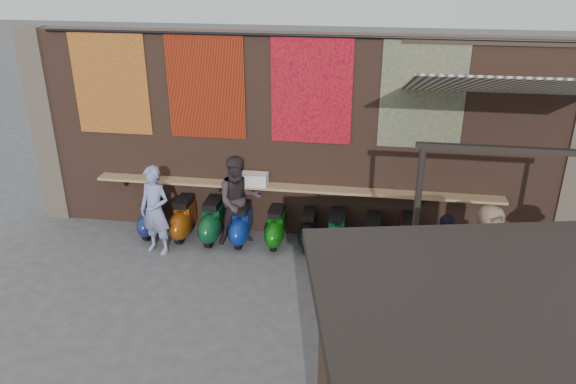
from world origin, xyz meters
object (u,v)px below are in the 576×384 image
object	(u,v)px
scooter_stool_2	(213,221)
shopper_navy	(444,259)
scooter_stool_1	(184,219)
diner_right	(239,201)
scooter_stool_5	(308,230)
shopper_tan	(486,249)
scooter_stool_6	(336,232)
shelf_box	(251,179)
scooter_stool_7	(373,235)
diner_left	(155,210)
scooter_stool_4	(276,228)
scooter_stool_3	(241,225)
scooter_stool_8	(408,236)
scooter_stool_0	(151,218)

from	to	relation	value
scooter_stool_2	shopper_navy	size ratio (longest dim) A/B	0.56
scooter_stool_1	diner_right	bearing A→B (deg)	-2.03
scooter_stool_5	shopper_tan	world-z (taller)	shopper_tan
scooter_stool_2	scooter_stool_1	bearing A→B (deg)	175.63
scooter_stool_1	scooter_stool_6	size ratio (longest dim) A/B	1.08
shelf_box	scooter_stool_2	size ratio (longest dim) A/B	0.73
shelf_box	scooter_stool_6	distance (m)	1.96
scooter_stool_7	diner_left	distance (m)	4.16
scooter_stool_4	scooter_stool_5	xyz separation A→B (m)	(0.64, 0.04, -0.01)
scooter_stool_3	scooter_stool_6	world-z (taller)	scooter_stool_3
scooter_stool_2	scooter_stool_3	xyz separation A→B (m)	(0.59, -0.01, -0.03)
scooter_stool_2	scooter_stool_6	xyz separation A→B (m)	(2.46, 0.01, -0.04)
scooter_stool_6	scooter_stool_8	bearing A→B (deg)	2.03
diner_right	shopper_tan	bearing A→B (deg)	-36.69
scooter_stool_5	diner_right	world-z (taller)	diner_right
scooter_stool_5	shopper_navy	bearing A→B (deg)	-32.44
shelf_box	diner_right	bearing A→B (deg)	-121.73
scooter_stool_2	shopper_navy	distance (m)	4.55
scooter_stool_6	shopper_tan	xyz separation A→B (m)	(2.55, -1.06, 0.42)
scooter_stool_0	scooter_stool_5	world-z (taller)	scooter_stool_0
scooter_stool_4	scooter_stool_5	bearing A→B (deg)	3.51
scooter_stool_7	scooter_stool_1	bearing A→B (deg)	179.34
scooter_stool_0	scooter_stool_1	world-z (taller)	scooter_stool_1
scooter_stool_5	diner_left	world-z (taller)	diner_left
scooter_stool_4	scooter_stool_2	bearing A→B (deg)	-179.82
scooter_stool_2	diner_right	size ratio (longest dim) A/B	0.49
shopper_tan	scooter_stool_1	bearing A→B (deg)	141.53
scooter_stool_3	scooter_stool_7	distance (m)	2.57
scooter_stool_1	scooter_stool_6	xyz separation A→B (m)	(3.08, -0.04, -0.03)
shopper_navy	scooter_stool_4	bearing A→B (deg)	-55.23
diner_left	diner_right	size ratio (longest dim) A/B	0.97
scooter_stool_1	scooter_stool_4	world-z (taller)	scooter_stool_1
scooter_stool_7	scooter_stool_3	bearing A→B (deg)	-179.73
diner_left	diner_right	xyz separation A→B (m)	(1.48, 0.60, 0.03)
diner_right	scooter_stool_4	bearing A→B (deg)	-23.54
scooter_stool_4	diner_left	size ratio (longest dim) A/B	0.45
scooter_stool_0	scooter_stool_7	world-z (taller)	scooter_stool_0
scooter_stool_0	scooter_stool_1	bearing A→B (deg)	0.10
shelf_box	scooter_stool_3	xyz separation A→B (m)	(-0.15, -0.31, -0.86)
scooter_stool_8	scooter_stool_3	bearing A→B (deg)	-178.87
scooter_stool_2	diner_left	size ratio (longest dim) A/B	0.51
scooter_stool_5	scooter_stool_1	bearing A→B (deg)	179.91
scooter_stool_0	diner_left	world-z (taller)	diner_left
diner_left	shopper_navy	distance (m)	5.29
scooter_stool_1	diner_right	world-z (taller)	diner_right
scooter_stool_6	scooter_stool_0	bearing A→B (deg)	179.41
scooter_stool_1	scooter_stool_2	size ratio (longest dim) A/B	0.96
diner_left	scooter_stool_8	bearing A→B (deg)	25.06
scooter_stool_4	scooter_stool_5	distance (m)	0.64
shopper_navy	diner_left	bearing A→B (deg)	-38.73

